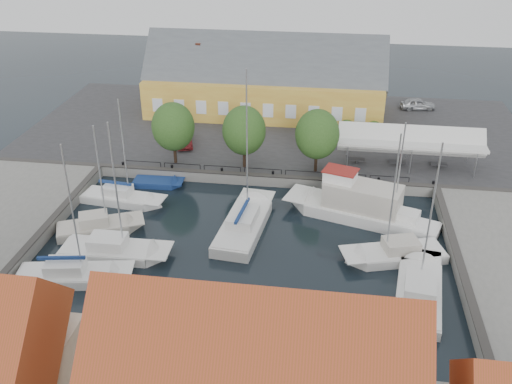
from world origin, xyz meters
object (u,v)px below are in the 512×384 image
at_px(car_silver, 418,104).
at_px(east_boat_c, 419,293).
at_px(east_boat_a, 401,225).
at_px(car_red, 184,138).
at_px(center_sailboat, 244,225).
at_px(launch_sw, 29,325).
at_px(west_boat_a, 122,200).
at_px(launch_nw, 157,184).
at_px(east_boat_b, 396,256).
at_px(warehouse, 260,84).
at_px(west_boat_c, 113,252).
at_px(west_boat_d, 72,277).
at_px(trawler, 355,206).
at_px(tent_canopy, 411,141).
at_px(west_boat_b, 99,228).

height_order(car_silver, east_boat_c, east_boat_c).
bearing_deg(east_boat_a, car_red, 150.42).
xyz_separation_m(center_sailboat, launch_sw, (-12.09, -13.89, -0.27)).
bearing_deg(east_boat_a, center_sailboat, -170.84).
relative_size(west_boat_a, launch_sw, 1.79).
distance_m(west_boat_a, launch_nw, 4.41).
bearing_deg(car_red, east_boat_b, -57.72).
distance_m(east_boat_b, west_boat_a, 24.76).
bearing_deg(launch_sw, launch_nw, 83.23).
relative_size(warehouse, west_boat_c, 2.44).
xyz_separation_m(center_sailboat, west_boat_a, (-11.83, 3.04, -0.09)).
distance_m(east_boat_c, west_boat_d, 24.99).
bearing_deg(west_boat_c, east_boat_a, 17.95).
bearing_deg(warehouse, trawler, -63.54).
height_order(warehouse, tent_canopy, warehouse).
bearing_deg(launch_sw, west_boat_d, 82.53).
bearing_deg(center_sailboat, east_boat_b, -12.12).
bearing_deg(warehouse, car_silver, 8.93).
xyz_separation_m(west_boat_a, launch_nw, (2.20, 3.82, -0.18)).
height_order(west_boat_c, launch_nw, west_boat_c).
bearing_deg(car_silver, launch_sw, 138.48).
relative_size(west_boat_d, launch_nw, 2.28).
bearing_deg(warehouse, tent_canopy, -39.86).
distance_m(west_boat_a, west_boat_b, 5.07).
bearing_deg(west_boat_d, warehouse, 75.20).
distance_m(center_sailboat, launch_sw, 18.42).
distance_m(west_boat_d, launch_nw, 15.68).
bearing_deg(west_boat_d, launch_sw, -97.47).
bearing_deg(east_boat_c, west_boat_c, 175.23).
relative_size(car_silver, launch_sw, 0.72).
bearing_deg(west_boat_b, launch_sw, -90.29).
relative_size(car_red, launch_sw, 0.78).
xyz_separation_m(tent_canopy, trawler, (-5.23, -8.99, -2.67)).
relative_size(car_silver, east_boat_a, 0.43).
distance_m(tent_canopy, east_boat_a, 10.96).
xyz_separation_m(warehouse, car_red, (-6.75, -11.71, -2.67)).
bearing_deg(west_boat_d, tent_canopy, 39.29).
bearing_deg(center_sailboat, east_boat_c, -27.81).
height_order(east_boat_b, west_boat_b, east_boat_b).
relative_size(warehouse, car_silver, 6.71).
xyz_separation_m(warehouse, east_boat_a, (15.22, -24.18, -4.17)).
bearing_deg(west_boat_a, car_red, 75.82).
bearing_deg(tent_canopy, west_boat_a, -160.33).
bearing_deg(trawler, warehouse, 116.46).
bearing_deg(west_boat_b, trawler, 14.42).
bearing_deg(launch_sw, east_boat_b, 24.80).
relative_size(trawler, launch_sw, 2.03).
relative_size(tent_canopy, trawler, 1.17).
distance_m(warehouse, center_sailboat, 26.68).
xyz_separation_m(warehouse, tent_canopy, (16.60, -13.86, -0.74)).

